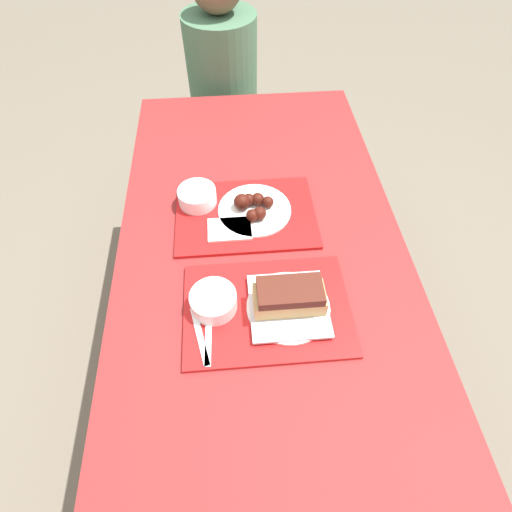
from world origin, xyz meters
TOP-DOWN VIEW (x-y plane):
  - ground_plane at (0.00, 0.00)m, footprint 12.00×12.00m
  - picnic_table at (0.00, 0.00)m, footprint 0.88×1.82m
  - picnic_bench_far at (0.00, 1.13)m, footprint 0.84×0.28m
  - tray_near at (-0.01, -0.17)m, footprint 0.45×0.32m
  - tray_far at (-0.04, 0.19)m, footprint 0.45×0.32m
  - bowl_coleslaw_near at (-0.15, -0.15)m, footprint 0.12×0.12m
  - brisket_sandwich_plate at (0.05, -0.17)m, footprint 0.22×0.22m
  - plastic_fork_near at (-0.19, -0.24)m, footprint 0.05×0.17m
  - plastic_knife_near at (-0.17, -0.24)m, footprint 0.02×0.17m
  - condiment_packet at (-0.01, -0.10)m, footprint 0.04×0.03m
  - bowl_coleslaw_far at (-0.20, 0.25)m, footprint 0.12×0.12m
  - wings_plate_far at (-0.02, 0.19)m, footprint 0.24×0.24m
  - napkin_far at (-0.10, 0.12)m, footprint 0.14×0.09m
  - person_seated_across at (-0.09, 1.13)m, footprint 0.33×0.33m

SIDE VIEW (x-z plane):
  - ground_plane at x=0.00m, z-range 0.00..0.00m
  - picnic_bench_far at x=0.00m, z-range 0.16..0.63m
  - picnic_table at x=0.00m, z-range 0.30..1.07m
  - tray_near at x=-0.01m, z-range 0.77..0.79m
  - tray_far at x=-0.04m, z-range 0.77..0.79m
  - plastic_fork_near at x=-0.19m, z-range 0.79..0.79m
  - plastic_knife_near at x=-0.17m, z-range 0.79..0.79m
  - condiment_packet at x=-0.01m, z-range 0.79..0.79m
  - napkin_far at x=-0.10m, z-range 0.79..0.79m
  - person_seated_across at x=-0.09m, z-range 0.41..1.17m
  - wings_plate_far at x=-0.02m, z-range 0.77..0.83m
  - bowl_coleslaw_near at x=-0.15m, z-range 0.79..0.84m
  - bowl_coleslaw_far at x=-0.20m, z-range 0.79..0.84m
  - brisket_sandwich_plate at x=0.05m, z-range 0.78..0.87m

